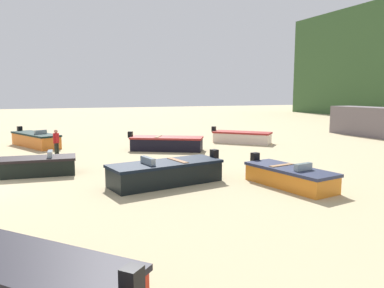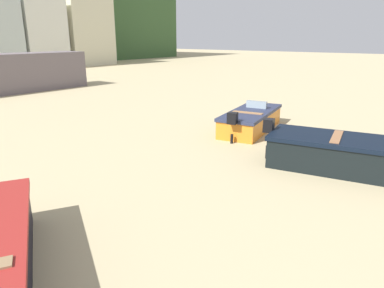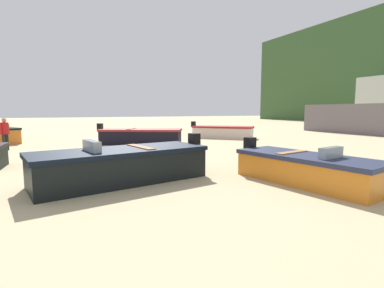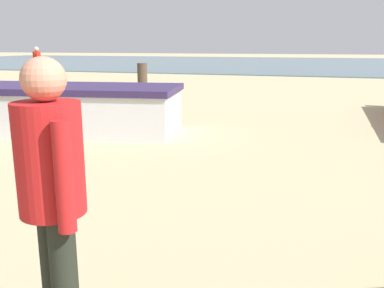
{
  "view_description": "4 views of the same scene",
  "coord_description": "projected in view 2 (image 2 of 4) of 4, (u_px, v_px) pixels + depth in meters",
  "views": [
    {
      "loc": [
        16.56,
        3.15,
        3.79
      ],
      "look_at": [
        -4.65,
        11.82,
        0.63
      ],
      "focal_mm": 34.98,
      "sensor_mm": 36.0,
      "label": 1
    },
    {
      "loc": [
        -8.03,
        5.97,
        3.59
      ],
      "look_at": [
        -0.45,
        11.74,
        0.7
      ],
      "focal_mm": 33.06,
      "sensor_mm": 36.0,
      "label": 2
    },
    {
      "loc": [
        10.07,
        6.26,
        1.99
      ],
      "look_at": [
        1.45,
        10.34,
        0.88
      ],
      "focal_mm": 27.22,
      "sensor_mm": 36.0,
      "label": 3
    },
    {
      "loc": [
        -8.25,
        5.73,
        1.67
      ],
      "look_at": [
        -6.76,
        1.16,
        0.54
      ],
      "focal_mm": 39.27,
      "sensor_mm": 36.0,
      "label": 4
    }
  ],
  "objects": [
    {
      "name": "townhouse_right",
      "position": [
        35.0,
        34.0,
        41.51
      ],
      "size": [
        5.06,
        5.95,
        7.78
      ],
      "primitive_type": "cube",
      "color": "silver",
      "rests_on": "ground"
    },
    {
      "name": "townhouse_far_right",
      "position": [
        80.0,
        30.0,
        46.31
      ],
      "size": [
        6.46,
        6.22,
        8.86
      ],
      "primitive_type": "cube",
      "color": "beige",
      "rests_on": "ground"
    },
    {
      "name": "boat_black_4",
      "position": [
        357.0,
        155.0,
        9.68
      ],
      "size": [
        2.56,
        5.11,
        1.25
      ],
      "rotation": [
        0.0,
        0.0,
        3.32
      ],
      "color": "black",
      "rests_on": "ground"
    },
    {
      "name": "boat_orange_3",
      "position": [
        251.0,
        120.0,
        14.08
      ],
      "size": [
        4.29,
        2.14,
        1.11
      ],
      "rotation": [
        0.0,
        0.0,
        4.89
      ],
      "color": "orange",
      "rests_on": "ground"
    }
  ]
}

